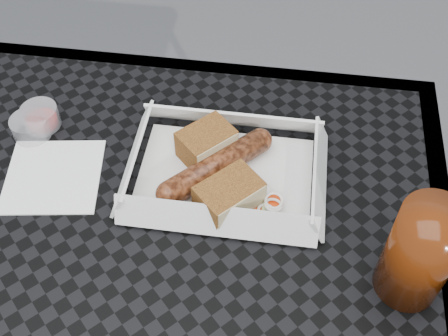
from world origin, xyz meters
name	(u,v)px	position (x,y,z in m)	size (l,w,h in m)	color
patio_table	(110,320)	(0.00, 0.00, 0.67)	(0.80, 0.80, 0.74)	black
food_tray	(225,176)	(0.12, 0.18, 0.75)	(0.22, 0.15, 0.00)	white
bratwurst	(216,166)	(0.10, 0.18, 0.77)	(0.13, 0.13, 0.03)	brown
bread_near	(206,144)	(0.09, 0.21, 0.77)	(0.07, 0.05, 0.04)	brown
bread_far	(229,195)	(0.13, 0.13, 0.77)	(0.07, 0.05, 0.04)	brown
veg_garnish	(266,208)	(0.17, 0.13, 0.75)	(0.03, 0.03, 0.00)	#F03C0A
napkin	(53,176)	(-0.10, 0.15, 0.75)	(0.12, 0.12, 0.00)	white
condiment_cup_sauce	(41,117)	(-0.15, 0.24, 0.76)	(0.05, 0.05, 0.03)	maroon
condiment_cup_empty	(30,127)	(-0.15, 0.21, 0.76)	(0.05, 0.05, 0.03)	silver
drink_glass	(420,254)	(0.33, 0.06, 0.81)	(0.07, 0.07, 0.13)	#4C1B06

